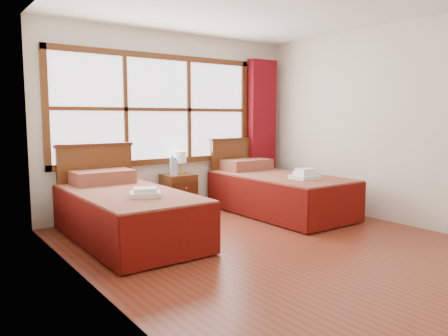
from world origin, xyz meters
TOP-DOWN VIEW (x-y plane):
  - floor at (0.00, 0.00)m, footprint 4.50×4.50m
  - wall_back at (0.00, 2.25)m, footprint 4.00×0.00m
  - wall_left at (-2.00, 0.00)m, footprint 0.00×4.50m
  - wall_right at (2.00, 0.00)m, footprint 0.00×4.50m
  - window at (-0.25, 2.21)m, footprint 3.16×0.06m
  - curtain at (1.60, 2.11)m, footprint 0.50×0.16m
  - bed_left at (-1.21, 1.20)m, footprint 1.08×2.10m
  - bed_right at (1.12, 1.20)m, footprint 1.09×2.12m
  - nightstand at (-0.06, 1.99)m, footprint 0.43×0.43m
  - towels_left at (-1.19, 0.73)m, footprint 0.40×0.38m
  - towels_right at (1.11, 0.64)m, footprint 0.35×0.31m
  - lamp at (0.00, 2.04)m, footprint 0.17×0.17m
  - bottle_near at (-0.18, 1.96)m, footprint 0.07×0.07m
  - bottle_far at (-0.14, 1.93)m, footprint 0.07×0.07m

SIDE VIEW (x-z plane):
  - floor at x=0.00m, z-range 0.00..0.00m
  - nightstand at x=-0.06m, z-range 0.00..0.58m
  - bed_left at x=-1.21m, z-range -0.21..0.85m
  - bed_right at x=1.12m, z-range -0.21..0.86m
  - towels_left at x=-1.19m, z-range 0.56..0.65m
  - towels_right at x=1.11m, z-range 0.55..0.70m
  - bottle_far at x=-0.14m, z-range 0.57..0.81m
  - bottle_near at x=-0.18m, z-range 0.56..0.84m
  - lamp at x=0.00m, z-range 0.64..0.97m
  - curtain at x=1.60m, z-range 0.02..2.32m
  - wall_back at x=0.00m, z-range -0.70..3.30m
  - wall_left at x=-2.00m, z-range -0.95..3.55m
  - wall_right at x=2.00m, z-range -0.95..3.55m
  - window at x=-0.25m, z-range 0.72..2.28m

